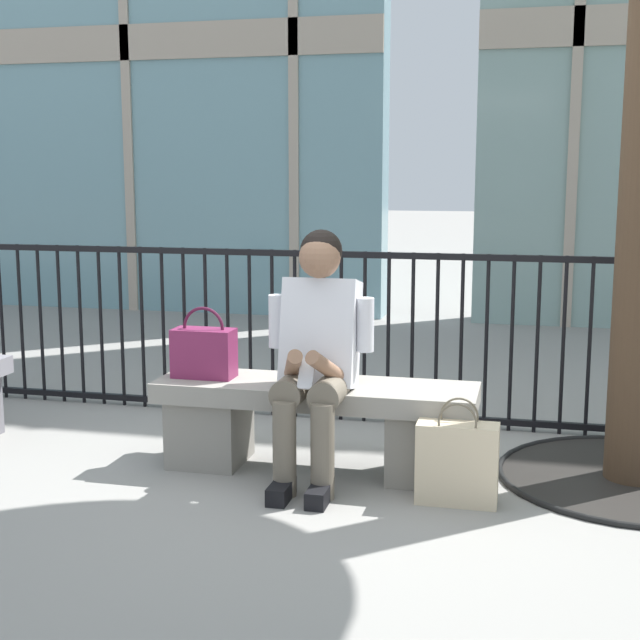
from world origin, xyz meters
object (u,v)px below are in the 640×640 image
object	(u,v)px
handbag_on_bench	(204,352)
shopping_bag	(457,462)
stone_bench	(315,418)
seated_person_with_phone	(316,349)

from	to	relation	value
handbag_on_bench	shopping_bag	bearing A→B (deg)	-12.05
stone_bench	handbag_on_bench	xyz separation A→B (m)	(-0.58, -0.01, 0.31)
seated_person_with_phone	handbag_on_bench	bearing A→B (deg)	169.12
stone_bench	seated_person_with_phone	size ratio (longest dim) A/B	1.32
seated_person_with_phone	stone_bench	bearing A→B (deg)	106.09
stone_bench	handbag_on_bench	distance (m)	0.66
seated_person_with_phone	handbag_on_bench	distance (m)	0.63
shopping_bag	handbag_on_bench	bearing A→B (deg)	167.95
stone_bench	shopping_bag	size ratio (longest dim) A/B	3.34
handbag_on_bench	shopping_bag	distance (m)	1.40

